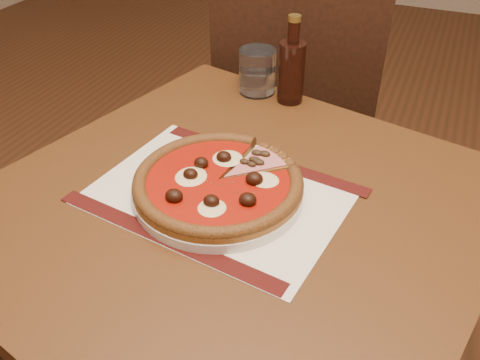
# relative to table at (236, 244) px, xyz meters

# --- Properties ---
(table) EXTENTS (0.97, 0.97, 0.75)m
(table) POSITION_rel_table_xyz_m (0.00, 0.00, 0.00)
(table) COLOR #573414
(table) RESTS_ON ground
(chair_far) EXTENTS (0.52, 0.52, 0.94)m
(chair_far) POSITION_rel_table_xyz_m (-0.10, 0.70, -0.11)
(chair_far) COLOR black
(chair_far) RESTS_ON ground
(placemat) EXTENTS (0.45, 0.35, 0.00)m
(placemat) POSITION_rel_table_xyz_m (-0.03, 0.00, 0.10)
(placemat) COLOR white
(placemat) RESTS_ON table
(plate) EXTENTS (0.29, 0.29, 0.02)m
(plate) POSITION_rel_table_xyz_m (-0.03, 0.00, 0.11)
(plate) COLOR white
(plate) RESTS_ON placemat
(pizza) EXTENTS (0.29, 0.29, 0.04)m
(pizza) POSITION_rel_table_xyz_m (-0.03, 0.00, 0.13)
(pizza) COLOR #B07A2A
(pizza) RESTS_ON plate
(ham_slice) EXTENTS (0.10, 0.13, 0.02)m
(ham_slice) POSITION_rel_table_xyz_m (0.02, 0.08, 0.13)
(ham_slice) COLOR #B07A2A
(ham_slice) RESTS_ON plate
(water_glass) EXTENTS (0.10, 0.10, 0.10)m
(water_glass) POSITION_rel_table_xyz_m (-0.11, 0.39, 0.15)
(water_glass) COLOR white
(water_glass) RESTS_ON table
(bottle) EXTENTS (0.06, 0.06, 0.19)m
(bottle) POSITION_rel_table_xyz_m (-0.03, 0.38, 0.18)
(bottle) COLOR black
(bottle) RESTS_ON table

